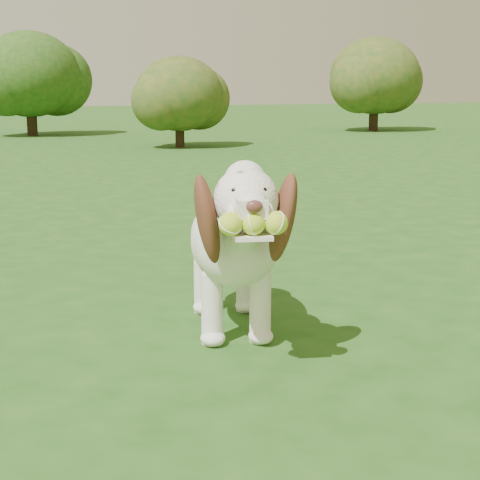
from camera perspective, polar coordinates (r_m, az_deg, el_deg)
name	(u,v)px	position (r m, az deg, el deg)	size (l,w,h in m)	color
ground	(159,296)	(3.61, -6.34, -4.35)	(80.00, 80.00, 0.00)	#204C15
dog	(233,239)	(2.96, -0.58, 0.12)	(0.58, 1.14, 0.75)	white
shrub_c	(179,94)	(12.73, -4.74, 11.23)	(1.48, 1.48, 1.53)	#382314
shrub_i	(29,74)	(16.49, -16.03, 12.25)	(2.11, 2.11, 2.19)	#382314
shrub_h	(375,76)	(18.00, 10.43, 12.42)	(2.11, 2.11, 2.19)	#382314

